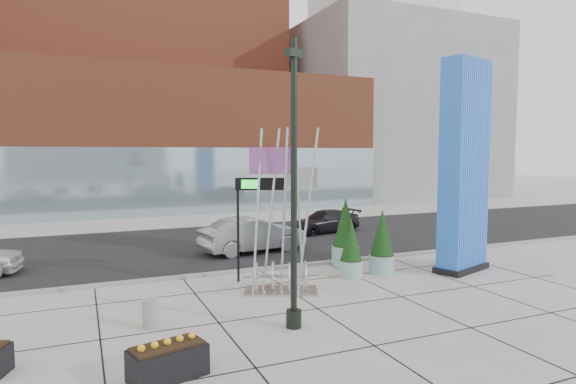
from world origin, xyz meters
name	(u,v)px	position (x,y,z in m)	size (l,w,h in m)	color
ground	(274,303)	(0.00, 0.00, 0.00)	(160.00, 160.00, 0.00)	#9E9991
street_asphalt	(200,245)	(0.00, 10.00, 0.01)	(80.00, 12.00, 0.02)	black
curb_edge	(235,272)	(0.00, 4.00, 0.06)	(80.00, 0.30, 0.12)	gray
tower_podium	(163,142)	(1.00, 27.00, 5.50)	(34.00, 10.00, 11.00)	brown
tower_glass_front	(175,182)	(1.00, 22.20, 2.50)	(34.00, 0.60, 5.00)	#8CA5B2
building_grey_parking	(384,113)	(26.00, 32.00, 9.00)	(20.00, 18.00, 18.00)	slate
blue_pylon	(464,170)	(8.27, 0.91, 3.93)	(2.65, 1.80, 8.13)	#0B2AAE
lamp_post	(294,212)	(-0.27, -2.11, 3.06)	(0.51, 0.41, 7.48)	black
public_art_sculpture	(282,249)	(0.69, 1.03, 1.42)	(2.67, 2.05, 5.43)	#B8BABD
concrete_bollard	(150,314)	(-3.76, -0.67, 0.39)	(0.40, 0.40, 0.78)	gray
overhead_street_sign	(255,192)	(0.39, 2.80, 3.20)	(1.68, 0.80, 3.72)	black
round_planter_east	(345,233)	(4.60, 3.60, 1.31)	(1.11, 1.11, 2.78)	#83B0AF
round_planter_mid	(382,243)	(5.20, 1.85, 1.16)	(0.98, 0.98, 2.46)	#83B0AF
round_planter_west	(351,249)	(3.80, 1.80, 1.04)	(0.88, 0.88, 2.20)	#83B0AF
box_planter_south	(168,360)	(-3.80, -3.71, 0.39)	(1.67, 1.12, 0.84)	black
car_silver_mid	(253,235)	(1.93, 7.47, 0.81)	(1.71, 4.89, 1.61)	#919398
car_dark_east	(324,222)	(7.55, 11.06, 0.64)	(1.78, 4.39, 1.27)	black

